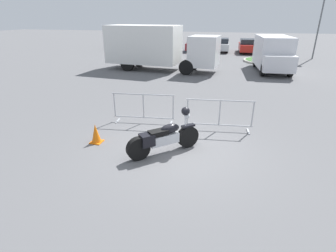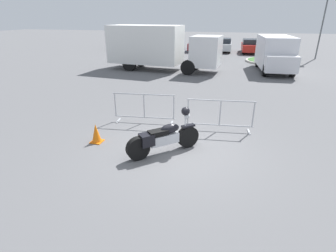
{
  "view_description": "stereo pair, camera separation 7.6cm",
  "coord_description": "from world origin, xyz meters",
  "px_view_note": "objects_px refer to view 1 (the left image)",
  "views": [
    {
      "loc": [
        1.37,
        -6.53,
        3.56
      ],
      "look_at": [
        -0.44,
        0.13,
        0.65
      ],
      "focal_mm": 28.0,
      "sensor_mm": 36.0,
      "label": 1
    },
    {
      "loc": [
        1.44,
        -6.51,
        3.56
      ],
      "look_at": [
        -0.44,
        0.13,
        0.65
      ],
      "focal_mm": 28.0,
      "sensor_mm": 36.0,
      "label": 2
    }
  ],
  "objects_px": {
    "delivery_van": "(273,53)",
    "parked_car_red": "(248,46)",
    "box_truck": "(156,46)",
    "traffic_cone": "(96,134)",
    "parked_car_maroon": "(195,44)",
    "parked_car_blue": "(172,43)",
    "street_lamp": "(321,14)",
    "parked_car_green": "(126,42)",
    "crowd_barrier_far": "(219,115)",
    "motorcycle": "(164,137)",
    "pedestrian": "(203,53)",
    "crowd_barrier_near": "(144,108)",
    "parked_car_silver": "(221,45)",
    "parked_car_tan": "(148,43)"
  },
  "relations": [
    {
      "from": "delivery_van",
      "to": "parked_car_red",
      "type": "bearing_deg",
      "value": -176.74
    },
    {
      "from": "box_truck",
      "to": "traffic_cone",
      "type": "distance_m",
      "value": 11.74
    },
    {
      "from": "delivery_van",
      "to": "parked_car_maroon",
      "type": "distance_m",
      "value": 12.06
    },
    {
      "from": "parked_car_blue",
      "to": "street_lamp",
      "type": "bearing_deg",
      "value": -106.19
    },
    {
      "from": "parked_car_maroon",
      "to": "parked_car_red",
      "type": "xyz_separation_m",
      "value": [
        5.51,
        -0.12,
        0.0
      ]
    },
    {
      "from": "delivery_van",
      "to": "parked_car_green",
      "type": "relative_size",
      "value": 1.12
    },
    {
      "from": "parked_car_maroon",
      "to": "box_truck",
      "type": "bearing_deg",
      "value": 172.78
    },
    {
      "from": "crowd_barrier_far",
      "to": "parked_car_blue",
      "type": "xyz_separation_m",
      "value": [
        -7.22,
        21.59,
        0.19
      ]
    },
    {
      "from": "box_truck",
      "to": "parked_car_red",
      "type": "xyz_separation_m",
      "value": [
        6.3,
        11.47,
        -0.93
      ]
    },
    {
      "from": "motorcycle",
      "to": "traffic_cone",
      "type": "relative_size",
      "value": 2.89
    },
    {
      "from": "parked_car_blue",
      "to": "pedestrian",
      "type": "height_order",
      "value": "pedestrian"
    },
    {
      "from": "parked_car_green",
      "to": "parked_car_red",
      "type": "relative_size",
      "value": 1.1
    },
    {
      "from": "parked_car_green",
      "to": "parked_car_blue",
      "type": "xyz_separation_m",
      "value": [
        5.51,
        0.09,
        -0.03
      ]
    },
    {
      "from": "crowd_barrier_near",
      "to": "parked_car_green",
      "type": "xyz_separation_m",
      "value": [
        -10.08,
        21.5,
        0.22
      ]
    },
    {
      "from": "motorcycle",
      "to": "pedestrian",
      "type": "xyz_separation_m",
      "value": [
        -1.07,
        14.7,
        0.45
      ]
    },
    {
      "from": "motorcycle",
      "to": "parked_car_red",
      "type": "height_order",
      "value": "parked_car_red"
    },
    {
      "from": "parked_car_green",
      "to": "parked_car_maroon",
      "type": "distance_m",
      "value": 8.27
    },
    {
      "from": "parked_car_blue",
      "to": "traffic_cone",
      "type": "distance_m",
      "value": 23.78
    },
    {
      "from": "parked_car_silver",
      "to": "parked_car_green",
      "type": "bearing_deg",
      "value": 86.62
    },
    {
      "from": "crowd_barrier_far",
      "to": "traffic_cone",
      "type": "xyz_separation_m",
      "value": [
        -3.5,
        -1.89,
        -0.27
      ]
    },
    {
      "from": "parked_car_tan",
      "to": "street_lamp",
      "type": "distance_m",
      "value": 17.22
    },
    {
      "from": "parked_car_silver",
      "to": "parked_car_maroon",
      "type": "bearing_deg",
      "value": 92.1
    },
    {
      "from": "parked_car_green",
      "to": "parked_car_tan",
      "type": "relative_size",
      "value": 1.13
    },
    {
      "from": "motorcycle",
      "to": "crowd_barrier_near",
      "type": "relative_size",
      "value": 0.78
    },
    {
      "from": "delivery_van",
      "to": "traffic_cone",
      "type": "xyz_separation_m",
      "value": [
        -6.06,
        -13.34,
        -0.95
      ]
    },
    {
      "from": "box_truck",
      "to": "parked_car_tan",
      "type": "height_order",
      "value": "box_truck"
    },
    {
      "from": "parked_car_red",
      "to": "motorcycle",
      "type": "bearing_deg",
      "value": 170.83
    },
    {
      "from": "motorcycle",
      "to": "crowd_barrier_near",
      "type": "xyz_separation_m",
      "value": [
        -1.33,
        1.98,
        0.08
      ]
    },
    {
      "from": "parked_car_green",
      "to": "parked_car_red",
      "type": "xyz_separation_m",
      "value": [
        13.78,
        -0.39,
        -0.07
      ]
    },
    {
      "from": "motorcycle",
      "to": "parked_car_silver",
      "type": "bearing_deg",
      "value": 46.97
    },
    {
      "from": "crowd_barrier_near",
      "to": "pedestrian",
      "type": "distance_m",
      "value": 12.73
    },
    {
      "from": "traffic_cone",
      "to": "parked_car_blue",
      "type": "bearing_deg",
      "value": 99.03
    },
    {
      "from": "box_truck",
      "to": "street_lamp",
      "type": "height_order",
      "value": "street_lamp"
    },
    {
      "from": "motorcycle",
      "to": "parked_car_maroon",
      "type": "height_order",
      "value": "parked_car_maroon"
    },
    {
      "from": "crowd_barrier_far",
      "to": "parked_car_tan",
      "type": "height_order",
      "value": "parked_car_tan"
    },
    {
      "from": "parked_car_blue",
      "to": "parked_car_maroon",
      "type": "relative_size",
      "value": 1.07
    },
    {
      "from": "parked_car_red",
      "to": "street_lamp",
      "type": "relative_size",
      "value": 0.73
    },
    {
      "from": "parked_car_blue",
      "to": "parked_car_maroon",
      "type": "bearing_deg",
      "value": -100.75
    },
    {
      "from": "parked_car_maroon",
      "to": "crowd_barrier_near",
      "type": "bearing_deg",
      "value": -178.43
    },
    {
      "from": "parked_car_silver",
      "to": "traffic_cone",
      "type": "relative_size",
      "value": 6.98
    },
    {
      "from": "box_truck",
      "to": "traffic_cone",
      "type": "bearing_deg",
      "value": -77.85
    },
    {
      "from": "crowd_barrier_near",
      "to": "pedestrian",
      "type": "xyz_separation_m",
      "value": [
        0.26,
        12.73,
        0.37
      ]
    },
    {
      "from": "motorcycle",
      "to": "pedestrian",
      "type": "bearing_deg",
      "value": 50.19
    },
    {
      "from": "crowd_barrier_far",
      "to": "parked_car_maroon",
      "type": "bearing_deg",
      "value": 101.89
    },
    {
      "from": "parked_car_green",
      "to": "crowd_barrier_near",
      "type": "bearing_deg",
      "value": -158.19
    },
    {
      "from": "motorcycle",
      "to": "parked_car_silver",
      "type": "height_order",
      "value": "parked_car_silver"
    },
    {
      "from": "parked_car_silver",
      "to": "box_truck",
      "type": "bearing_deg",
      "value": 160.02
    },
    {
      "from": "delivery_van",
      "to": "street_lamp",
      "type": "height_order",
      "value": "street_lamp"
    },
    {
      "from": "parked_car_blue",
      "to": "parked_car_tan",
      "type": "bearing_deg",
      "value": 89.49
    },
    {
      "from": "parked_car_tan",
      "to": "parked_car_red",
      "type": "relative_size",
      "value": 0.98
    }
  ]
}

